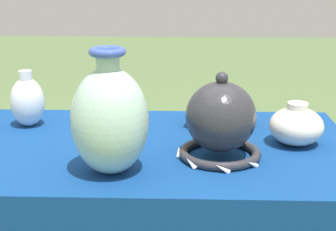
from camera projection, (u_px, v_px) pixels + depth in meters
name	position (u px, v px, depth m)	size (l,w,h in m)	color
display_table	(155.00, 178.00, 1.35)	(1.04, 0.63, 0.73)	brown
vase_tall_bulbous	(110.00, 119.00, 1.13)	(0.17, 0.17, 0.28)	#A8CCB7
vase_dome_bell	(221.00, 122.00, 1.23)	(0.21, 0.21, 0.22)	#2D2D33
mosaic_tile_box	(219.00, 113.00, 1.48)	(0.18, 0.15, 0.08)	#232328
jar_round_ivory	(296.00, 126.00, 1.33)	(0.14, 0.14, 0.11)	white
jar_round_porcelain	(27.00, 101.00, 1.47)	(0.10, 0.10, 0.16)	white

